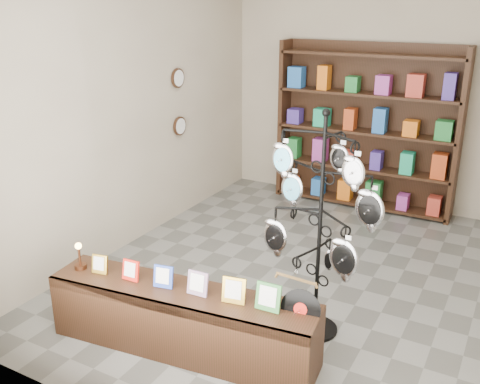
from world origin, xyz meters
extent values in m
plane|color=slate|center=(0.00, 0.00, 0.00)|extent=(5.00, 5.00, 0.00)
plane|color=#B8AC94|center=(0.00, 2.50, 1.50)|extent=(4.00, 0.00, 4.00)
plane|color=#B8AC94|center=(0.00, -2.50, 1.50)|extent=(4.00, 0.00, 4.00)
plane|color=#B8AC94|center=(-2.00, 0.00, 1.50)|extent=(0.00, 5.00, 5.00)
cylinder|color=black|center=(0.56, -0.86, 0.01)|extent=(0.45, 0.45, 0.03)
cylinder|color=black|center=(0.56, -0.86, 0.94)|extent=(0.04, 0.04, 1.89)
sphere|color=black|center=(0.56, -0.86, 1.91)|extent=(0.06, 0.06, 0.06)
ellipsoid|color=silver|center=(0.59, -0.67, 0.59)|extent=(0.10, 0.05, 0.20)
cube|color=#B18849|center=(0.48, -1.12, 0.60)|extent=(0.36, 0.04, 0.04)
cube|color=black|center=(-0.28, -1.64, 0.27)|extent=(2.27, 0.71, 0.55)
cube|color=gold|center=(-1.04, -1.73, 0.63)|extent=(0.15, 0.07, 0.16)
cube|color=red|center=(-0.74, -1.69, 0.63)|extent=(0.16, 0.07, 0.17)
cube|color=#263FA5|center=(-0.43, -1.66, 0.64)|extent=(0.17, 0.07, 0.18)
cube|color=#E54C33|center=(-0.13, -1.62, 0.64)|extent=(0.18, 0.08, 0.19)
cube|color=gold|center=(0.17, -1.59, 0.65)|extent=(0.19, 0.08, 0.20)
cube|color=#337233|center=(0.44, -1.56, 0.65)|extent=(0.20, 0.08, 0.21)
cylinder|color=black|center=(0.67, -1.48, 0.58)|extent=(0.31, 0.10, 0.30)
cylinder|color=red|center=(0.67, -1.48, 0.58)|extent=(0.10, 0.04, 0.10)
cylinder|color=#4C2815|center=(-1.24, -1.75, 0.57)|extent=(0.10, 0.10, 0.04)
cylinder|color=#4C2815|center=(-1.24, -1.75, 0.66)|extent=(0.02, 0.02, 0.14)
sphere|color=#FFBF59|center=(-1.24, -1.75, 0.76)|extent=(0.06, 0.06, 0.06)
cube|color=black|center=(0.00, 2.44, 1.10)|extent=(2.40, 0.04, 2.20)
cube|color=black|center=(-1.18, 2.28, 1.10)|extent=(0.06, 0.36, 2.20)
cube|color=black|center=(1.18, 2.28, 1.10)|extent=(0.06, 0.36, 2.20)
cube|color=black|center=(0.00, 2.28, 0.05)|extent=(2.36, 0.36, 0.04)
cube|color=black|center=(0.00, 2.28, 0.55)|extent=(2.36, 0.36, 0.03)
cube|color=black|center=(0.00, 2.28, 1.05)|extent=(2.36, 0.36, 0.04)
cube|color=black|center=(0.00, 2.28, 1.55)|extent=(2.36, 0.36, 0.04)
cube|color=black|center=(0.00, 2.28, 2.05)|extent=(2.36, 0.36, 0.04)
cylinder|color=black|center=(-1.97, 0.80, 1.80)|extent=(0.03, 0.24, 0.24)
cylinder|color=black|center=(-1.97, 0.80, 1.20)|extent=(0.03, 0.24, 0.24)
camera|label=1|loc=(1.91, -4.65, 2.70)|focal=40.00mm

